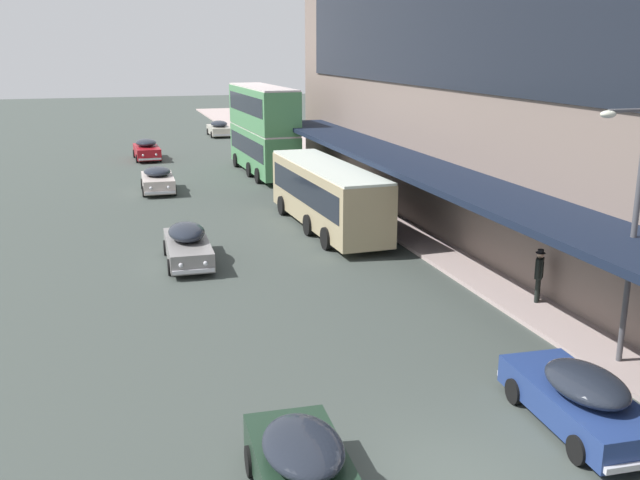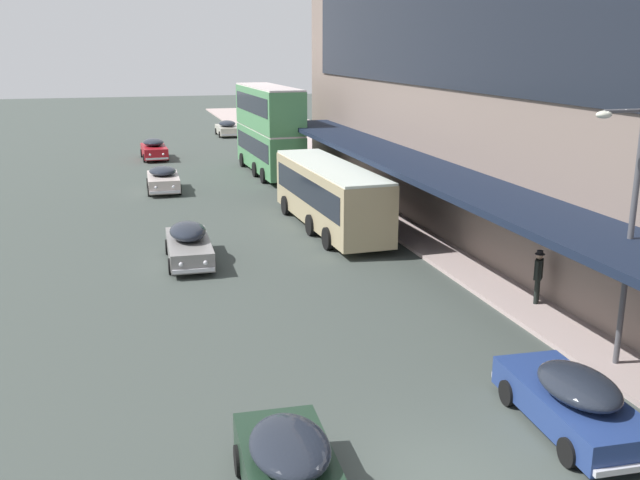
{
  "view_description": "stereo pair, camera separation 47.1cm",
  "coord_description": "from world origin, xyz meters",
  "px_view_note": "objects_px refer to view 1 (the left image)",
  "views": [
    {
      "loc": [
        -6.28,
        -11.46,
        8.6
      ],
      "look_at": [
        1.31,
        13.89,
        1.39
      ],
      "focal_mm": 40.0,
      "sensor_mm": 36.0,
      "label": 1
    },
    {
      "loc": [
        -5.83,
        -11.59,
        8.6
      ],
      "look_at": [
        1.31,
        13.89,
        1.39
      ],
      "focal_mm": 40.0,
      "sensor_mm": 36.0,
      "label": 2
    }
  ],
  "objects_px": {
    "transit_bus_kerbside_front": "(327,193)",
    "sedan_trailing_near": "(580,398)",
    "sedan_trailing_mid": "(219,128)",
    "street_lamp": "(630,219)",
    "sedan_second_mid": "(158,180)",
    "transit_bus_kerbside_rear": "(263,127)",
    "sedan_oncoming_rear": "(305,472)",
    "sedan_second_near": "(188,244)",
    "pedestrian_at_kerb": "(539,273)",
    "sedan_lead_mid": "(147,150)"
  },
  "relations": [
    {
      "from": "transit_bus_kerbside_front",
      "to": "sedan_trailing_near",
      "type": "bearing_deg",
      "value": -89.73
    },
    {
      "from": "transit_bus_kerbside_front",
      "to": "sedan_trailing_mid",
      "type": "bearing_deg",
      "value": 88.86
    },
    {
      "from": "sedan_trailing_near",
      "to": "street_lamp",
      "type": "xyz_separation_m",
      "value": [
        3.0,
        2.55,
        3.47
      ]
    },
    {
      "from": "sedan_second_mid",
      "to": "street_lamp",
      "type": "bearing_deg",
      "value": -70.38
    },
    {
      "from": "transit_bus_kerbside_front",
      "to": "sedan_second_mid",
      "type": "bearing_deg",
      "value": 121.27
    },
    {
      "from": "transit_bus_kerbside_front",
      "to": "transit_bus_kerbside_rear",
      "type": "relative_size",
      "value": 1.03
    },
    {
      "from": "street_lamp",
      "to": "sedan_oncoming_rear",
      "type": "bearing_deg",
      "value": -160.19
    },
    {
      "from": "sedan_second_near",
      "to": "pedestrian_at_kerb",
      "type": "distance_m",
      "value": 13.82
    },
    {
      "from": "transit_bus_kerbside_front",
      "to": "sedan_trailing_mid",
      "type": "xyz_separation_m",
      "value": [
        0.77,
        38.6,
        -1.06
      ]
    },
    {
      "from": "sedan_trailing_mid",
      "to": "sedan_second_mid",
      "type": "height_order",
      "value": "sedan_trailing_mid"
    },
    {
      "from": "sedan_oncoming_rear",
      "to": "sedan_trailing_mid",
      "type": "relative_size",
      "value": 0.97
    },
    {
      "from": "sedan_trailing_mid",
      "to": "sedan_trailing_near",
      "type": "bearing_deg",
      "value": -90.67
    },
    {
      "from": "sedan_oncoming_rear",
      "to": "sedan_second_near",
      "type": "relative_size",
      "value": 0.95
    },
    {
      "from": "sedan_second_mid",
      "to": "pedestrian_at_kerb",
      "type": "distance_m",
      "value": 26.3
    },
    {
      "from": "sedan_oncoming_rear",
      "to": "sedan_second_mid",
      "type": "relative_size",
      "value": 1.06
    },
    {
      "from": "transit_bus_kerbside_front",
      "to": "transit_bus_kerbside_rear",
      "type": "distance_m",
      "value": 16.15
    },
    {
      "from": "transit_bus_kerbside_rear",
      "to": "sedan_second_mid",
      "type": "height_order",
      "value": "transit_bus_kerbside_rear"
    },
    {
      "from": "transit_bus_kerbside_front",
      "to": "pedestrian_at_kerb",
      "type": "height_order",
      "value": "transit_bus_kerbside_front"
    },
    {
      "from": "sedan_trailing_mid",
      "to": "sedan_trailing_near",
      "type": "relative_size",
      "value": 1.01
    },
    {
      "from": "street_lamp",
      "to": "transit_bus_kerbside_rear",
      "type": "bearing_deg",
      "value": 94.7
    },
    {
      "from": "sedan_trailing_mid",
      "to": "sedan_second_mid",
      "type": "bearing_deg",
      "value": -106.43
    },
    {
      "from": "transit_bus_kerbside_front",
      "to": "sedan_trailing_mid",
      "type": "relative_size",
      "value": 2.29
    },
    {
      "from": "sedan_lead_mid",
      "to": "sedan_trailing_near",
      "type": "height_order",
      "value": "sedan_lead_mid"
    },
    {
      "from": "transit_bus_kerbside_front",
      "to": "pedestrian_at_kerb",
      "type": "xyz_separation_m",
      "value": [
        3.77,
        -12.16,
        -0.64
      ]
    },
    {
      "from": "sedan_second_near",
      "to": "street_lamp",
      "type": "relative_size",
      "value": 0.7
    },
    {
      "from": "transit_bus_kerbside_rear",
      "to": "sedan_second_mid",
      "type": "relative_size",
      "value": 2.45
    },
    {
      "from": "transit_bus_kerbside_rear",
      "to": "sedan_trailing_near",
      "type": "bearing_deg",
      "value": -90.46
    },
    {
      "from": "sedan_second_near",
      "to": "street_lamp",
      "type": "bearing_deg",
      "value": -52.6
    },
    {
      "from": "sedan_trailing_mid",
      "to": "sedan_lead_mid",
      "type": "relative_size",
      "value": 1.02
    },
    {
      "from": "transit_bus_kerbside_front",
      "to": "sedan_trailing_near",
      "type": "xyz_separation_m",
      "value": [
        0.09,
        -19.5,
        -1.07
      ]
    },
    {
      "from": "sedan_lead_mid",
      "to": "sedan_second_near",
      "type": "relative_size",
      "value": 0.96
    },
    {
      "from": "sedan_lead_mid",
      "to": "pedestrian_at_kerb",
      "type": "distance_m",
      "value": 38.82
    },
    {
      "from": "sedan_lead_mid",
      "to": "street_lamp",
      "type": "distance_m",
      "value": 43.42
    },
    {
      "from": "sedan_trailing_mid",
      "to": "transit_bus_kerbside_front",
      "type": "bearing_deg",
      "value": -91.14
    },
    {
      "from": "transit_bus_kerbside_rear",
      "to": "sedan_second_near",
      "type": "distance_m",
      "value": 21.23
    },
    {
      "from": "sedan_oncoming_rear",
      "to": "sedan_second_mid",
      "type": "xyz_separation_m",
      "value": [
        -0.35,
        32.28,
        0.01
      ]
    },
    {
      "from": "sedan_second_near",
      "to": "sedan_oncoming_rear",
      "type": "bearing_deg",
      "value": -88.97
    },
    {
      "from": "pedestrian_at_kerb",
      "to": "sedan_trailing_near",
      "type": "bearing_deg",
      "value": -116.59
    },
    {
      "from": "sedan_trailing_near",
      "to": "street_lamp",
      "type": "distance_m",
      "value": 5.25
    },
    {
      "from": "sedan_oncoming_rear",
      "to": "sedan_trailing_mid",
      "type": "distance_m",
      "value": 59.6
    },
    {
      "from": "sedan_trailing_near",
      "to": "transit_bus_kerbside_front",
      "type": "bearing_deg",
      "value": 90.27
    },
    {
      "from": "transit_bus_kerbside_front",
      "to": "sedan_oncoming_rear",
      "type": "xyz_separation_m",
      "value": [
        -6.79,
        -20.52,
        -1.08
      ]
    },
    {
      "from": "sedan_lead_mid",
      "to": "street_lamp",
      "type": "relative_size",
      "value": 0.67
    },
    {
      "from": "sedan_trailing_mid",
      "to": "sedan_lead_mid",
      "type": "xyz_separation_m",
      "value": [
        -7.77,
        -13.46,
        0.03
      ]
    },
    {
      "from": "transit_bus_kerbside_rear",
      "to": "pedestrian_at_kerb",
      "type": "height_order",
      "value": "transit_bus_kerbside_rear"
    },
    {
      "from": "sedan_trailing_mid",
      "to": "sedan_second_near",
      "type": "distance_m",
      "value": 42.95
    },
    {
      "from": "sedan_oncoming_rear",
      "to": "street_lamp",
      "type": "xyz_separation_m",
      "value": [
        9.88,
        3.56,
        3.48
      ]
    },
    {
      "from": "sedan_lead_mid",
      "to": "sedan_trailing_near",
      "type": "distance_m",
      "value": 45.2
    },
    {
      "from": "street_lamp",
      "to": "sedan_lead_mid",
      "type": "bearing_deg",
      "value": 103.48
    },
    {
      "from": "sedan_lead_mid",
      "to": "pedestrian_at_kerb",
      "type": "bearing_deg",
      "value": -73.9
    }
  ]
}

